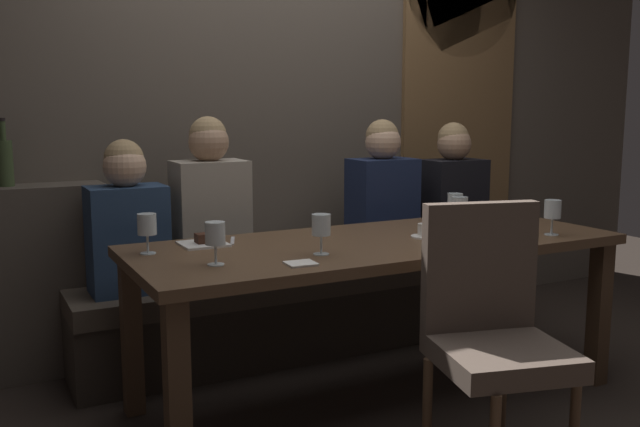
{
  "coord_description": "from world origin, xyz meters",
  "views": [
    {
      "loc": [
        -1.64,
        -2.57,
        1.33
      ],
      "look_at": [
        -0.18,
        0.23,
        0.84
      ],
      "focal_mm": 38.85,
      "sensor_mm": 36.0,
      "label": 1
    }
  ],
  "objects": [
    {
      "name": "chair_near_side",
      "position": [
        0.03,
        -0.72,
        0.56
      ],
      "size": [
        0.54,
        0.54,
        0.98
      ],
      "color": "brown",
      "rests_on": "ground"
    },
    {
      "name": "wine_glass_end_right",
      "position": [
        0.53,
        0.13,
        0.86
      ],
      "size": [
        0.08,
        0.08,
        0.16
      ],
      "color": "silver",
      "rests_on": "dining_table"
    },
    {
      "name": "wine_glass_far_left",
      "position": [
        -0.37,
        -0.16,
        0.86
      ],
      "size": [
        0.08,
        0.08,
        0.16
      ],
      "color": "silver",
      "rests_on": "dining_table"
    },
    {
      "name": "diner_far_end",
      "position": [
        0.47,
        0.7,
        0.83
      ],
      "size": [
        0.36,
        0.24,
        0.81
      ],
      "color": "#192342",
      "rests_on": "banquette_bench"
    },
    {
      "name": "diner_near_end",
      "position": [
        0.96,
        0.69,
        0.82
      ],
      "size": [
        0.36,
        0.24,
        0.79
      ],
      "color": "black",
      "rests_on": "banquette_bench"
    },
    {
      "name": "fork_on_table",
      "position": [
        -0.59,
        0.26,
        0.74
      ],
      "size": [
        0.08,
        0.16,
        0.01
      ],
      "primitive_type": "cube",
      "rotation": [
        0.0,
        0.0,
        -0.37
      ],
      "color": "silver",
      "rests_on": "dining_table"
    },
    {
      "name": "ground",
      "position": [
        0.0,
        0.0,
        0.0
      ],
      "size": [
        9.0,
        9.0,
        0.0
      ],
      "primitive_type": "plane",
      "color": "black"
    },
    {
      "name": "banquette_bench",
      "position": [
        0.0,
        0.7,
        0.23
      ],
      "size": [
        2.5,
        0.44,
        0.45
      ],
      "color": "#312A23",
      "rests_on": "ground"
    },
    {
      "name": "wine_glass_center_back",
      "position": [
        0.77,
        -0.27,
        0.85
      ],
      "size": [
        0.08,
        0.08,
        0.16
      ],
      "color": "silver",
      "rests_on": "dining_table"
    },
    {
      "name": "wine_bottle_pale_label",
      "position": [
        -1.44,
        1.05,
        1.07
      ],
      "size": [
        0.08,
        0.08,
        0.33
      ],
      "color": "#384728",
      "rests_on": "back_counter"
    },
    {
      "name": "diner_redhead",
      "position": [
        -0.95,
        0.71,
        0.79
      ],
      "size": [
        0.36,
        0.24,
        0.73
      ],
      "color": "navy",
      "rests_on": "banquette_bench"
    },
    {
      "name": "wine_glass_near_left",
      "position": [
        0.46,
        0.01,
        0.85
      ],
      "size": [
        0.08,
        0.08,
        0.16
      ],
      "color": "silver",
      "rests_on": "dining_table"
    },
    {
      "name": "back_wall_tiled",
      "position": [
        0.0,
        1.22,
        1.5
      ],
      "size": [
        6.0,
        0.12,
        3.0
      ],
      "primitive_type": "cube",
      "color": "brown",
      "rests_on": "ground"
    },
    {
      "name": "diner_bearded",
      "position": [
        -0.54,
        0.73,
        0.84
      ],
      "size": [
        0.36,
        0.24,
        0.83
      ],
      "color": "#9E9384",
      "rests_on": "banquette_bench"
    },
    {
      "name": "espresso_cup",
      "position": [
        0.21,
        -0.05,
        0.77
      ],
      "size": [
        0.12,
        0.12,
        0.06
      ],
      "color": "white",
      "rests_on": "dining_table"
    },
    {
      "name": "wine_glass_far_right",
      "position": [
        -0.81,
        -0.14,
        0.86
      ],
      "size": [
        0.08,
        0.08,
        0.16
      ],
      "color": "silver",
      "rests_on": "dining_table"
    },
    {
      "name": "arched_door",
      "position": [
        1.35,
        1.15,
        1.36
      ],
      "size": [
        0.9,
        0.05,
        2.55
      ],
      "color": "brown",
      "rests_on": "ground"
    },
    {
      "name": "wine_glass_center_front",
      "position": [
        -0.99,
        0.18,
        0.85
      ],
      "size": [
        0.08,
        0.08,
        0.16
      ],
      "color": "silver",
      "rests_on": "dining_table"
    },
    {
      "name": "dessert_plate",
      "position": [
        -0.73,
        0.25,
        0.75
      ],
      "size": [
        0.19,
        0.19,
        0.05
      ],
      "color": "white",
      "rests_on": "dining_table"
    },
    {
      "name": "folded_napkin",
      "position": [
        -0.52,
        -0.28,
        0.74
      ],
      "size": [
        0.12,
        0.11,
        0.01
      ],
      "primitive_type": "cube",
      "rotation": [
        0.0,
        0.0,
        -0.07
      ],
      "color": "silver",
      "rests_on": "dining_table"
    },
    {
      "name": "dining_table",
      "position": [
        0.0,
        0.0,
        0.65
      ],
      "size": [
        2.2,
        0.84,
        0.74
      ],
      "color": "#493422",
      "rests_on": "ground"
    }
  ]
}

